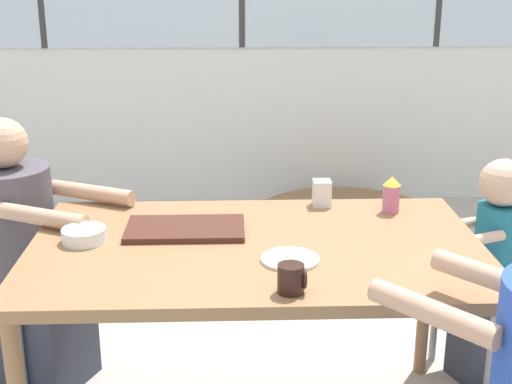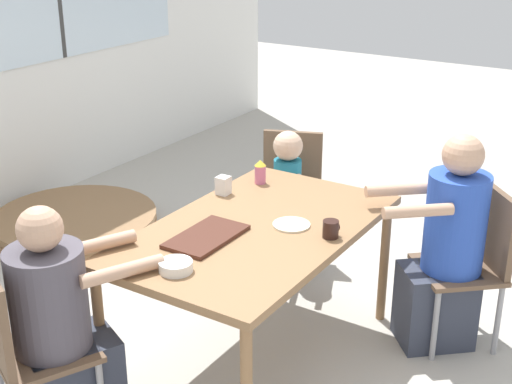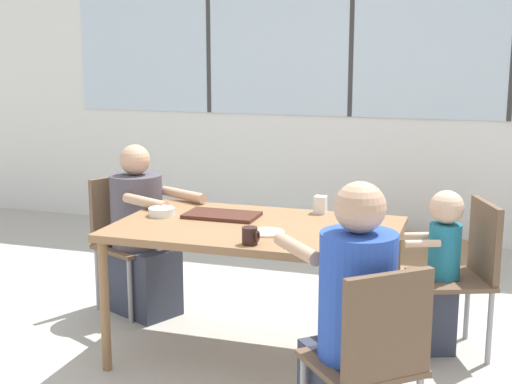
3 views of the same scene
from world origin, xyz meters
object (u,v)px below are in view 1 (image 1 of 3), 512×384
object	(u,v)px
milk_carton_small	(322,193)
sippy_cup	(391,194)
coffee_mug	(292,279)
folded_table_stack	(346,225)
person_man_blue_shirt	(24,269)
person_toddler	(490,271)
bowl_white_shallow	(84,235)

from	to	relation	value
milk_carton_small	sippy_cup	bearing A→B (deg)	-18.04
coffee_mug	sippy_cup	bearing A→B (deg)	57.27
milk_carton_small	folded_table_stack	world-z (taller)	milk_carton_small
person_man_blue_shirt	folded_table_stack	bearing A→B (deg)	160.36
person_toddler	sippy_cup	world-z (taller)	person_toddler
coffee_mug	milk_carton_small	distance (m)	0.75
person_man_blue_shirt	person_toddler	distance (m)	1.83
coffee_mug	milk_carton_small	xyz separation A→B (m)	(0.17, 0.73, 0.01)
coffee_mug	milk_carton_small	bearing A→B (deg)	76.62
sippy_cup	bowl_white_shallow	bearing A→B (deg)	-166.72
person_toddler	folded_table_stack	world-z (taller)	person_toddler
person_toddler	person_man_blue_shirt	bearing A→B (deg)	66.94
bowl_white_shallow	sippy_cup	bearing A→B (deg)	13.28
coffee_mug	sippy_cup	distance (m)	0.78
coffee_mug	sippy_cup	size ratio (longest dim) A/B	0.61
coffee_mug	sippy_cup	xyz separation A→B (m)	(0.42, 0.65, 0.03)
milk_carton_small	folded_table_stack	distance (m)	1.79
milk_carton_small	coffee_mug	bearing A→B (deg)	-103.38
person_man_blue_shirt	sippy_cup	bearing A→B (deg)	110.04
person_man_blue_shirt	sippy_cup	distance (m)	1.45
bowl_white_shallow	milk_carton_small	bearing A→B (deg)	21.92
sippy_cup	bowl_white_shallow	world-z (taller)	sippy_cup
sippy_cup	milk_carton_small	size ratio (longest dim) A/B	1.39
sippy_cup	folded_table_stack	bearing A→B (deg)	85.77
sippy_cup	person_toddler	bearing A→B (deg)	9.69
person_man_blue_shirt	bowl_white_shallow	world-z (taller)	person_man_blue_shirt
person_man_blue_shirt	milk_carton_small	size ratio (longest dim) A/B	10.87
milk_carton_small	person_toddler	bearing A→B (deg)	-0.59
person_toddler	bowl_white_shallow	bearing A→B (deg)	80.79
coffee_mug	folded_table_stack	distance (m)	2.49
sippy_cup	milk_carton_small	xyz separation A→B (m)	(-0.25, 0.08, -0.02)
folded_table_stack	bowl_white_shallow	bearing A→B (deg)	-121.99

